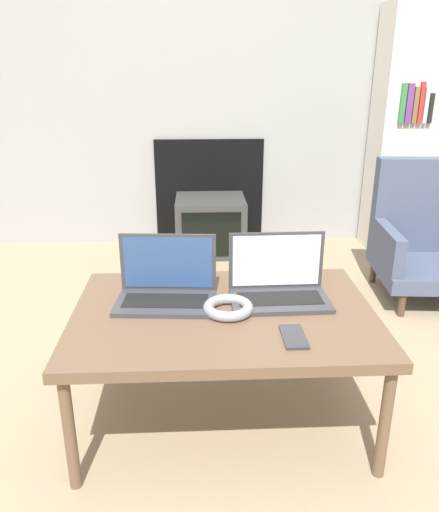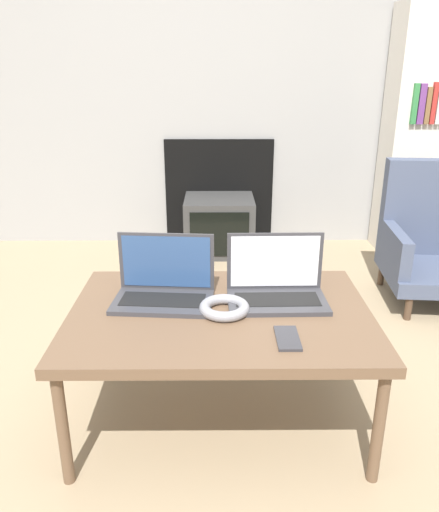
{
  "view_description": "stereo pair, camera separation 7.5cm",
  "coord_description": "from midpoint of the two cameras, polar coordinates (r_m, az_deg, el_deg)",
  "views": [
    {
      "loc": [
        -0.09,
        -1.34,
        1.19
      ],
      "look_at": [
        0.0,
        0.47,
        0.51
      ],
      "focal_mm": 35.0,
      "sensor_mm": 36.0,
      "label": 1
    },
    {
      "loc": [
        -0.01,
        -1.34,
        1.19
      ],
      "look_at": [
        0.0,
        0.47,
        0.51
      ],
      "focal_mm": 35.0,
      "sensor_mm": 36.0,
      "label": 2
    }
  ],
  "objects": [
    {
      "name": "ground_plane",
      "position": [
        1.79,
        1.4,
        -21.09
      ],
      "size": [
        14.0,
        14.0,
        0.0
      ],
      "primitive_type": "plane",
      "color": "#998466"
    },
    {
      "name": "wall_back",
      "position": [
        3.53,
        0.43,
        22.15
      ],
      "size": [
        7.0,
        0.08,
        2.6
      ],
      "color": "#999999",
      "rests_on": "ground_plane"
    },
    {
      "name": "table",
      "position": [
        1.71,
        1.34,
        -7.28
      ],
      "size": [
        1.02,
        0.7,
        0.43
      ],
      "color": "brown",
      "rests_on": "ground_plane"
    },
    {
      "name": "laptop_left",
      "position": [
        1.76,
        -5.12,
        -3.4
      ],
      "size": [
        0.36,
        0.23,
        0.23
      ],
      "rotation": [
        0.0,
        0.0,
        -0.08
      ],
      "color": "#38383D",
      "rests_on": "table"
    },
    {
      "name": "laptop_right",
      "position": [
        1.77,
        7.7,
        -3.34
      ],
      "size": [
        0.34,
        0.21,
        0.23
      ],
      "rotation": [
        0.0,
        0.0,
        0.02
      ],
      "color": "#38383D",
      "rests_on": "table"
    },
    {
      "name": "headphones",
      "position": [
        1.67,
        1.84,
        -5.94
      ],
      "size": [
        0.17,
        0.17,
        0.04
      ],
      "color": "gray",
      "rests_on": "table"
    },
    {
      "name": "phone",
      "position": [
        1.54,
        9.18,
        -9.27
      ],
      "size": [
        0.07,
        0.14,
        0.01
      ],
      "color": "#333338",
      "rests_on": "table"
    },
    {
      "name": "tv",
      "position": [
        3.42,
        0.59,
        3.56
      ],
      "size": [
        0.46,
        0.42,
        0.38
      ],
      "color": "#383838",
      "rests_on": "ground_plane"
    },
    {
      "name": "bookshelf",
      "position": [
        3.66,
        23.99,
        12.64
      ],
      "size": [
        0.64,
        0.32,
        1.58
      ],
      "color": "silver",
      "rests_on": "ground_plane"
    }
  ]
}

